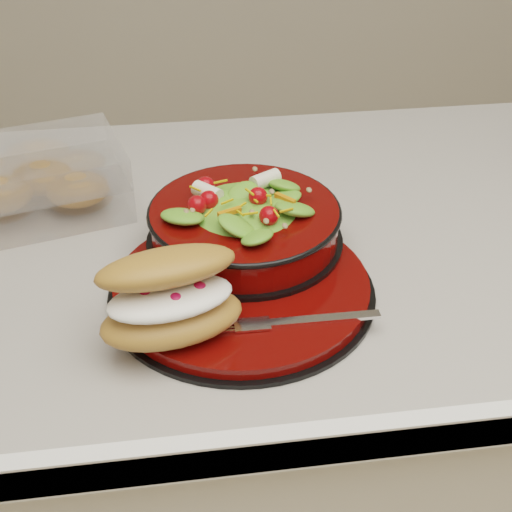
{
  "coord_description": "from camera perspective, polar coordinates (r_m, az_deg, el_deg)",
  "views": [
    {
      "loc": [
        -0.22,
        -0.81,
        1.43
      ],
      "look_at": [
        -0.13,
        -0.12,
        0.94
      ],
      "focal_mm": 50.0,
      "sensor_mm": 36.0,
      "label": 1
    }
  ],
  "objects": [
    {
      "name": "fork",
      "position": [
        0.79,
        3.73,
        -5.17
      ],
      "size": [
        0.16,
        0.02,
        0.0
      ],
      "rotation": [
        0.0,
        0.0,
        1.56
      ],
      "color": "silver",
      "rests_on": "dinner_plate"
    },
    {
      "name": "island_counter",
      "position": [
        1.29,
        5.07,
        -14.4
      ],
      "size": [
        1.24,
        0.74,
        0.9
      ],
      "color": "white",
      "rests_on": "ground"
    },
    {
      "name": "dinner_plate",
      "position": [
        0.86,
        -1.08,
        -2.52
      ],
      "size": [
        0.32,
        0.32,
        0.02
      ],
      "rotation": [
        0.0,
        0.0,
        -0.02
      ],
      "color": "black",
      "rests_on": "island_counter"
    },
    {
      "name": "salad_bowl",
      "position": [
        0.9,
        -0.93,
        3.18
      ],
      "size": [
        0.25,
        0.25,
        0.1
      ],
      "rotation": [
        0.0,
        0.0,
        0.08
      ],
      "color": "black",
      "rests_on": "dinner_plate"
    },
    {
      "name": "pastry_box",
      "position": [
        1.05,
        -17.09,
        5.7
      ],
      "size": [
        0.27,
        0.22,
        0.09
      ],
      "rotation": [
        0.0,
        0.0,
        0.25
      ],
      "color": "white",
      "rests_on": "island_counter"
    },
    {
      "name": "croissant",
      "position": [
        0.76,
        -6.88,
        -3.28
      ],
      "size": [
        0.17,
        0.13,
        0.1
      ],
      "rotation": [
        0.0,
        0.0,
        0.2
      ],
      "color": "#B27A36",
      "rests_on": "dinner_plate"
    }
  ]
}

